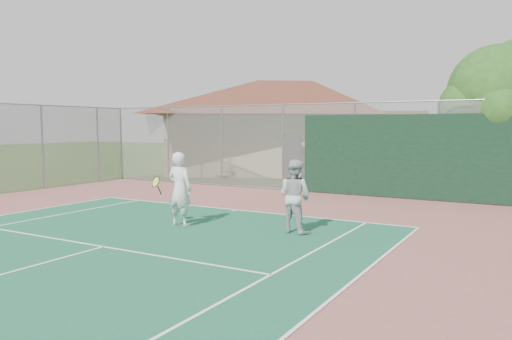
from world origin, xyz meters
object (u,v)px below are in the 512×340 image
(tree, at_px, (500,96))
(bleachers, at_px, (218,165))
(clubhouse, at_px, (291,118))
(player_white_front, at_px, (179,190))
(player_grey_back, at_px, (295,197))

(tree, bearing_deg, bleachers, 171.48)
(clubhouse, height_order, bleachers, clubhouse)
(bleachers, bearing_deg, tree, 0.21)
(bleachers, xyz_separation_m, player_white_front, (6.77, -11.71, 0.41))
(clubhouse, xyz_separation_m, tree, (11.41, -6.57, 0.60))
(bleachers, bearing_deg, player_white_front, -51.23)
(clubhouse, relative_size, tree, 2.98)
(bleachers, relative_size, player_white_front, 1.56)
(clubhouse, xyz_separation_m, player_grey_back, (7.61, -15.48, -2.21))
(clubhouse, xyz_separation_m, bleachers, (-2.12, -4.54, -2.54))
(bleachers, bearing_deg, clubhouse, 73.75)
(tree, distance_m, player_white_front, 12.12)
(clubhouse, height_order, tree, clubhouse)
(bleachers, xyz_separation_m, tree, (13.53, -2.03, 3.14))
(player_white_front, distance_m, player_grey_back, 3.06)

